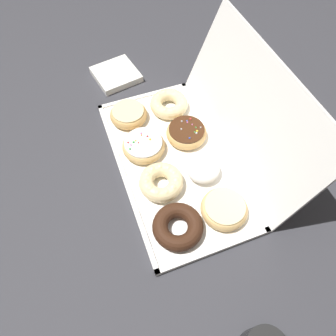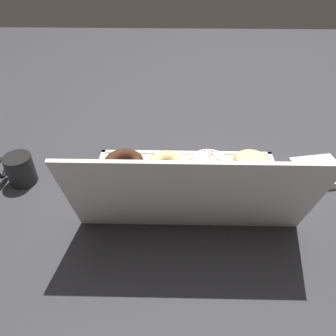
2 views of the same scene
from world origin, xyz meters
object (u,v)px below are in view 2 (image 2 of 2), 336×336
Objects in this scene: sprinkle_donut_5 at (213,193)px; napkin_stack at (320,172)px; sprinkle_donut_1 at (209,164)px; glazed_ring_donut_7 at (119,191)px; cruller_donut_2 at (166,164)px; chocolate_cake_ring_donut_3 at (124,163)px; glazed_ring_donut_0 at (251,163)px; powdered_filled_donut_6 at (164,190)px; cruller_donut_4 at (258,192)px; coffee_mug at (19,169)px; donut_box at (187,183)px.

sprinkle_donut_5 is 0.34m from napkin_stack.
glazed_ring_donut_7 is at bearing 26.38° from sprinkle_donut_1.
cruller_donut_2 is 0.95× the size of chocolate_cake_ring_donut_3.
chocolate_cake_ring_donut_3 is at bearing 0.37° from sprinkle_donut_1.
glazed_ring_donut_0 is at bearing -4.22° from napkin_stack.
chocolate_cake_ring_donut_3 is 1.36× the size of powdered_filled_donut_6.
sprinkle_donut_1 is 1.03× the size of cruller_donut_4.
glazed_ring_donut_0 is at bearing -178.86° from chocolate_cake_ring_donut_3.
coffee_mug reaches higher than chocolate_cake_ring_donut_3.
glazed_ring_donut_0 is 0.95× the size of glazed_ring_donut_7.
coffee_mug reaches higher than donut_box.
glazed_ring_donut_7 is 0.30m from coffee_mug.
chocolate_cake_ring_donut_3 is (0.18, -0.06, 0.02)m from donut_box.
sprinkle_donut_1 is 0.17m from powdered_filled_donut_6.
cruller_donut_4 is at bearing 162.38° from chocolate_cake_ring_donut_3.
cruller_donut_2 is 0.99× the size of glazed_ring_donut_7.
powdered_filled_donut_6 is 0.41m from coffee_mug.
sprinkle_donut_5 is (-0.13, 0.12, -0.00)m from cruller_donut_2.
napkin_stack is (-0.32, -0.12, -0.02)m from sprinkle_donut_5.
donut_box is 0.19m from cruller_donut_4.
sprinkle_donut_1 is at bearing -1.59° from napkin_stack.
glazed_ring_donut_0 is 0.91× the size of chocolate_cake_ring_donut_3.
cruller_donut_2 and sprinkle_donut_5 have the same top height.
sprinkle_donut_1 and cruller_donut_2 have the same top height.
napkin_stack reaches higher than donut_box.
cruller_donut_2 is at bearing -0.42° from napkin_stack.
glazed_ring_donut_0 is 1.13× the size of coffee_mug.
sprinkle_donut_5 is 0.54m from coffee_mug.
cruller_donut_2 is 0.85× the size of napkin_stack.
cruller_donut_2 is 0.17m from sprinkle_donut_5.
cruller_donut_4 is at bearing -179.97° from powdered_filled_donut_6.
sprinkle_donut_5 is at bearing 176.85° from powdered_filled_donut_6.
coffee_mug is 0.86m from napkin_stack.
donut_box is 4.72× the size of cruller_donut_2.
glazed_ring_donut_0 is at bearing -177.34° from cruller_donut_2.
powdered_filled_donut_6 is at bearing 171.15° from coffee_mug.
chocolate_cake_ring_donut_3 reaches higher than glazed_ring_donut_0.
glazed_ring_donut_0 is 0.37m from chocolate_cake_ring_donut_3.
powdered_filled_donut_6 is (0.06, 0.06, 0.03)m from donut_box.
sprinkle_donut_5 is 0.13m from powdered_filled_donut_6.
coffee_mug is at bearing -0.69° from donut_box.
donut_box is 6.11× the size of powdered_filled_donut_6.
cruller_donut_2 is at bearing -91.04° from powdered_filled_donut_6.
powdered_filled_donut_6 reaches higher than glazed_ring_donut_0.
glazed_ring_donut_0 is at bearing -132.95° from sprinkle_donut_5.
glazed_ring_donut_7 reaches higher than donut_box.
sprinkle_donut_1 reaches higher than donut_box.
napkin_stack is at bearing 175.78° from glazed_ring_donut_0.
chocolate_cake_ring_donut_3 is 0.89× the size of napkin_stack.
coffee_mug is (0.41, 0.05, 0.01)m from cruller_donut_2.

